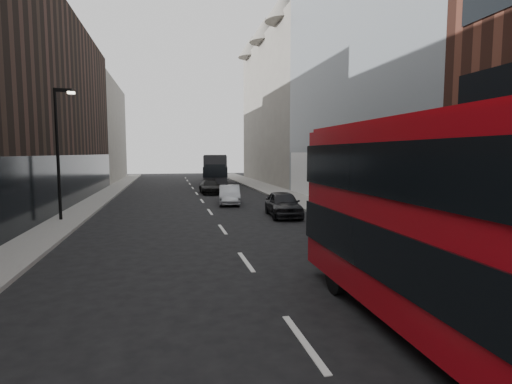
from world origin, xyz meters
TOP-DOWN VIEW (x-y plane):
  - sidewalk_right at (7.50, 25.00)m, footprint 3.00×80.00m
  - sidewalk_left at (-8.00, 25.00)m, footprint 2.00×80.00m
  - building_modern_block at (11.47, 21.00)m, footprint 5.03×22.00m
  - building_victorian at (11.38, 44.00)m, footprint 6.50×24.00m
  - building_left_mid at (-11.50, 30.00)m, footprint 5.00×24.00m
  - building_left_far at (-11.50, 52.00)m, footprint 5.00×20.00m
  - street_lamp at (-8.22, 18.00)m, footprint 1.06×0.22m
  - red_bus at (2.78, 0.94)m, footprint 2.82×11.05m
  - grey_bus at (2.98, 41.99)m, footprint 3.97×11.18m
  - car_a at (4.06, 17.32)m, footprint 2.13×4.51m
  - car_b at (1.81, 23.63)m, footprint 2.00×4.35m
  - car_c at (1.21, 31.64)m, footprint 1.81×4.31m

SIDE VIEW (x-z plane):
  - sidewalk_right at x=7.50m, z-range 0.00..0.15m
  - sidewalk_left at x=-8.00m, z-range 0.00..0.15m
  - car_c at x=1.21m, z-range 0.00..1.24m
  - car_b at x=1.81m, z-range 0.00..1.38m
  - car_a at x=4.06m, z-range 0.00..1.49m
  - grey_bus at x=2.98m, z-range 0.13..3.67m
  - red_bus at x=2.78m, z-range 0.24..4.68m
  - street_lamp at x=-8.22m, z-range 0.68..7.68m
  - building_left_far at x=-11.50m, z-range 0.00..13.00m
  - building_left_mid at x=-11.50m, z-range 0.00..14.00m
  - building_victorian at x=11.38m, z-range -0.84..20.16m
  - building_modern_block at x=11.47m, z-range -0.10..19.90m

